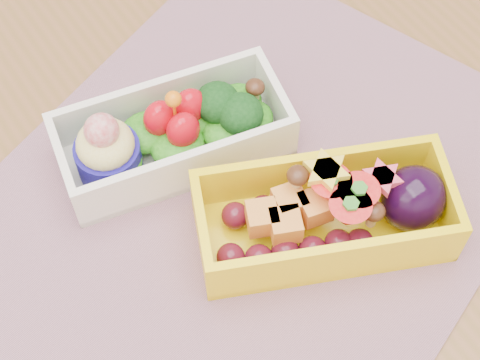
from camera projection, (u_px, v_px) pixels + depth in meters
table at (276, 266)px, 0.72m from camera, size 1.20×0.80×0.75m
placemat at (236, 214)px, 0.63m from camera, size 0.58×0.52×0.00m
bento_white at (172, 135)px, 0.64m from camera, size 0.20×0.12×0.08m
bento_yellow at (330, 214)px, 0.60m from camera, size 0.21×0.16×0.06m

